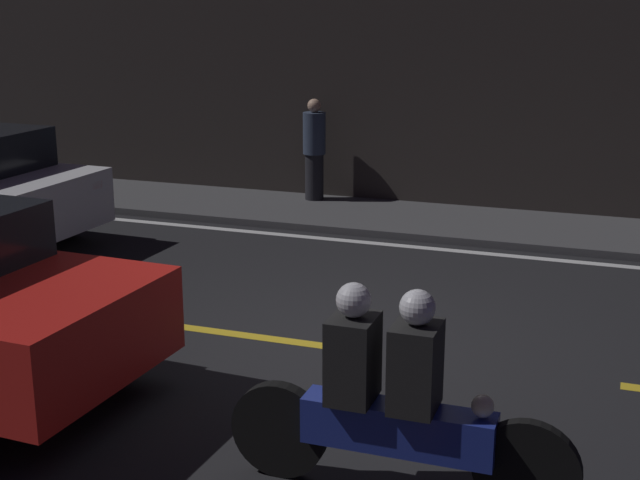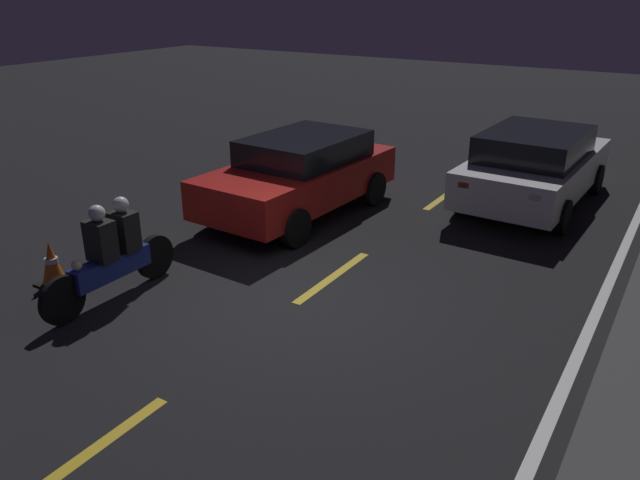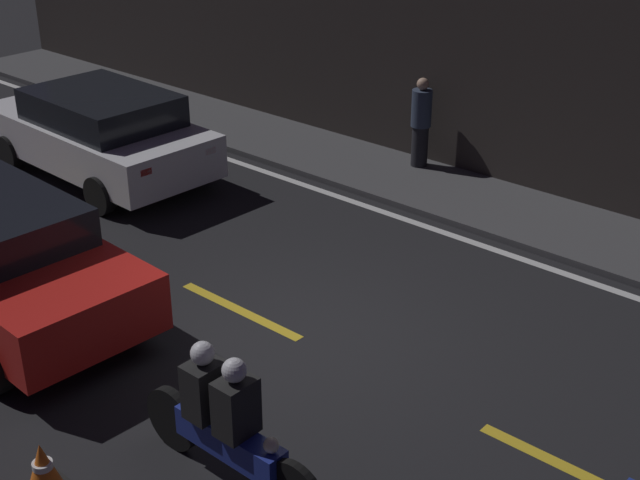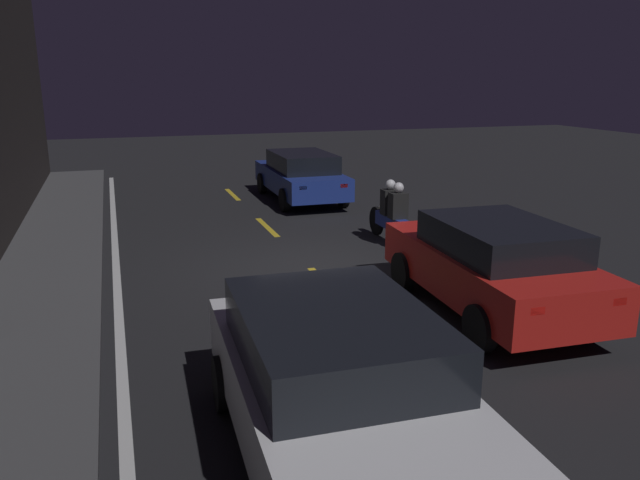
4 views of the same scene
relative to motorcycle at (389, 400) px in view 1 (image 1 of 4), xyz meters
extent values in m
plane|color=black|center=(-1.13, 2.23, -0.66)|extent=(56.00, 56.00, 0.00)
cube|color=#424244|center=(-1.13, 6.94, -0.60)|extent=(28.00, 1.87, 0.10)
cube|color=gold|center=(-2.13, 2.23, -0.65)|extent=(2.00, 0.14, 0.01)
cube|color=silver|center=(-1.13, 5.76, -0.65)|extent=(25.20, 0.14, 0.01)
cube|color=red|center=(-5.01, 3.14, 0.16)|extent=(0.07, 0.20, 0.10)
cube|color=red|center=(-4.97, 4.36, 0.16)|extent=(0.07, 0.20, 0.10)
cylinder|color=black|center=(-5.75, 4.70, -0.35)|extent=(0.62, 0.20, 0.61)
cylinder|color=black|center=(-2.80, 1.10, -0.33)|extent=(0.67, 0.21, 0.66)
cylinder|color=black|center=(0.86, 0.00, -0.33)|extent=(0.66, 0.08, 0.66)
cylinder|color=black|center=(-0.74, 0.00, -0.33)|extent=(0.66, 0.10, 0.66)
cube|color=navy|center=(0.06, 0.00, -0.18)|extent=(1.23, 0.25, 0.30)
sphere|color=#F2EABF|center=(0.58, 0.00, 0.05)|extent=(0.14, 0.14, 0.14)
cube|color=black|center=(0.16, 0.00, 0.25)|extent=(0.28, 0.36, 0.55)
sphere|color=silver|center=(0.16, 0.00, 0.63)|extent=(0.22, 0.22, 0.22)
cube|color=black|center=(-0.24, 0.00, 0.25)|extent=(0.28, 0.36, 0.55)
sphere|color=silver|center=(-0.24, 0.00, 0.63)|extent=(0.22, 0.22, 0.22)
cylinder|color=black|center=(-3.22, 7.53, -0.20)|extent=(0.28, 0.28, 0.70)
cylinder|color=#2D384C|center=(-3.22, 7.53, 0.46)|extent=(0.34, 0.34, 0.62)
sphere|color=tan|center=(-3.22, 7.53, 0.87)|extent=(0.20, 0.20, 0.20)
camera|label=1|loc=(1.29, -4.94, 2.43)|focal=50.00mm
camera|label=2|loc=(5.09, 6.49, 3.39)|focal=35.00mm
camera|label=3|loc=(4.89, -4.28, 4.96)|focal=50.00mm
camera|label=4|loc=(-11.98, 5.65, 2.92)|focal=35.00mm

